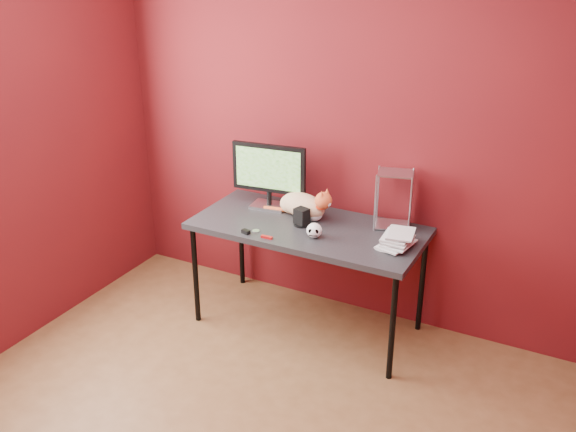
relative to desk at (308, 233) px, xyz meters
The scene contains 11 objects.
room 1.57m from the desk, 83.75° to the right, with size 3.52×3.52×2.61m.
desk is the anchor object (origin of this frame).
monitor 0.51m from the desk, 156.96° to the left, with size 0.52×0.19×0.45m.
cat 0.20m from the desk, 128.58° to the left, with size 0.51×0.26×0.24m.
skull_mug 0.21m from the desk, 52.51° to the right, with size 0.10×0.10×0.09m.
speaker 0.11m from the desk, 159.17° to the right, with size 0.10×0.10×0.12m.
book_stack 0.79m from the desk, ahead, with size 0.20×0.24×1.05m.
wire_rack 0.59m from the desk, 26.53° to the left, with size 0.25×0.23×0.37m.
pocket_knife 0.33m from the desk, 116.61° to the right, with size 0.07×0.02×0.01m, color #9E0C0D.
black_gadget 0.42m from the desk, 135.55° to the right, with size 0.05×0.03×0.03m, color black.
washer 0.35m from the desk, 138.40° to the right, with size 0.05×0.05×0.00m, color #ADADB2.
Camera 1 is at (1.47, -2.04, 2.46)m, focal length 40.00 mm.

